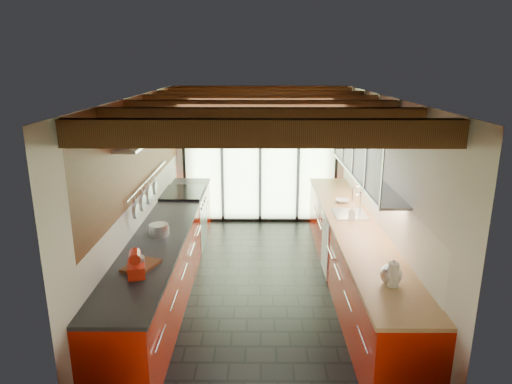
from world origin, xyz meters
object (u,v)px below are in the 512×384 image
at_px(bowl, 342,201).
at_px(stand_mixer, 136,265).
at_px(kettle, 391,273).
at_px(soap_bottle, 352,212).
at_px(paper_towel, 393,275).

bearing_deg(bowl, stand_mixer, -135.45).
xyz_separation_m(kettle, soap_bottle, (0.00, 1.94, -0.01)).
distance_m(stand_mixer, bowl, 3.56).
bearing_deg(paper_towel, stand_mixer, 174.43).
relative_size(stand_mixer, bowl, 1.61).
bearing_deg(stand_mixer, paper_towel, -5.57).
distance_m(kettle, bowl, 2.69).
height_order(paper_towel, bowl, paper_towel).
height_order(kettle, bowl, kettle).
relative_size(soap_bottle, bowl, 0.96).
distance_m(stand_mixer, kettle, 2.55).
relative_size(paper_towel, soap_bottle, 1.48).
height_order(stand_mixer, paper_towel, paper_towel).
distance_m(soap_bottle, bowl, 0.75).
bearing_deg(stand_mixer, kettle, -4.16).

